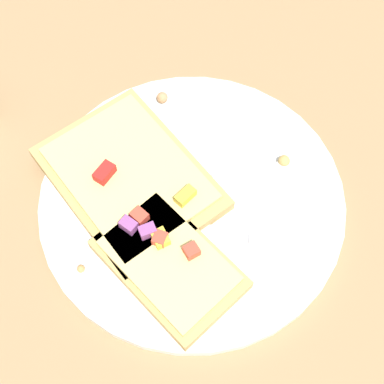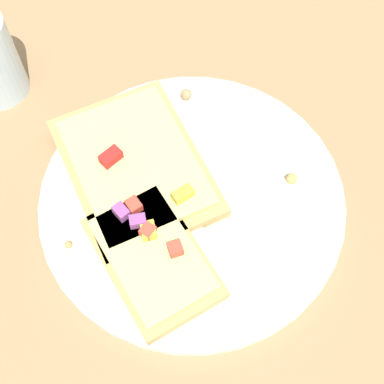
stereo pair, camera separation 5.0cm
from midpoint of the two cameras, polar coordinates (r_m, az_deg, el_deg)
name	(u,v)px [view 1 (the left image)]	position (r m, az deg, el deg)	size (l,w,h in m)	color
ground_plane	(192,202)	(0.52, -2.74, -1.38)	(4.00, 4.00, 0.00)	#9E7A51
plate	(192,200)	(0.52, -2.77, -1.08)	(0.29, 0.29, 0.01)	white
fork	(204,171)	(0.52, -1.49, 2.03)	(0.13, 0.21, 0.01)	silver
knife	(239,236)	(0.49, 2.11, -4.96)	(0.11, 0.20, 0.01)	silver
pizza_slice_main	(129,178)	(0.52, -9.46, 1.26)	(0.18, 0.20, 0.03)	tan
pizza_slice_corner	(169,263)	(0.48, -5.51, -7.85)	(0.12, 0.15, 0.03)	tan
crumb_scatter	(205,149)	(0.53, -1.26, 4.35)	(0.21, 0.16, 0.01)	tan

